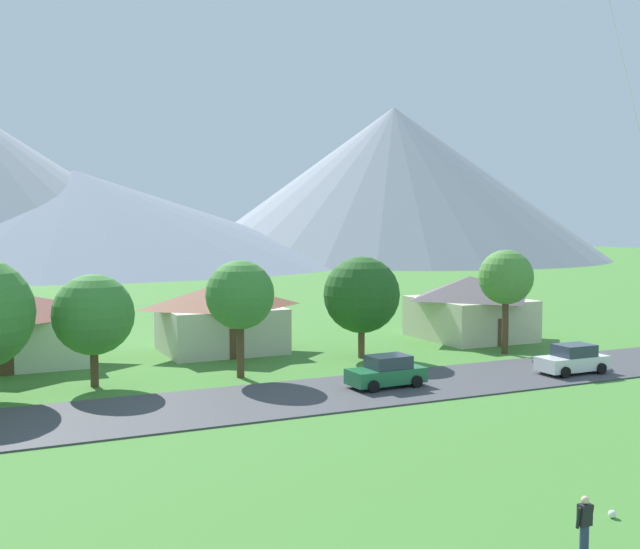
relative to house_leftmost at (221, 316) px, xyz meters
The scene contains 14 objects.
road_strip 15.30m from the house_leftmost, 99.98° to the right, with size 160.00×7.38×0.08m, color #424247.
mountain_far_east_ridge 140.52m from the house_leftmost, 54.76° to the left, with size 103.67×103.67×37.49m, color #8E939E.
mountain_west_ridge 124.38m from the house_leftmost, 87.53° to the left, with size 125.50×125.50×20.31m, color slate.
house_leftmost is the anchor object (origin of this frame).
house_left_center 19.18m from the house_leftmost, ahead, with size 7.74×8.60×4.79m.
house_right_center 13.85m from the house_leftmost, behind, with size 10.72×7.41×4.65m.
tree_near_left 19.54m from the house_leftmost, 27.54° to the right, with size 3.69×3.69×7.05m.
tree_left_of_center 12.47m from the house_leftmost, 140.63° to the right, with size 4.37×4.37×6.11m.
tree_right_of_center 9.31m from the house_leftmost, 100.37° to the right, with size 3.94×3.94×6.74m.
tree_far_right 9.99m from the house_leftmost, 39.52° to the right, with size 5.01×5.01×6.67m.
parked_car_white_west_end 23.03m from the house_leftmost, 44.84° to the right, with size 4.21×2.10×1.68m.
parked_car_green_mid_west 15.57m from the house_leftmost, 72.71° to the right, with size 4.27×2.22×1.68m.
watcher_person 34.83m from the house_leftmost, 91.47° to the right, with size 0.56×0.24×1.68m.
soccer_ball 33.23m from the house_leftmost, 86.77° to the right, with size 0.24×0.24×0.24m, color white.
Camera 1 is at (-12.72, -6.76, 8.86)m, focal length 42.13 mm.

